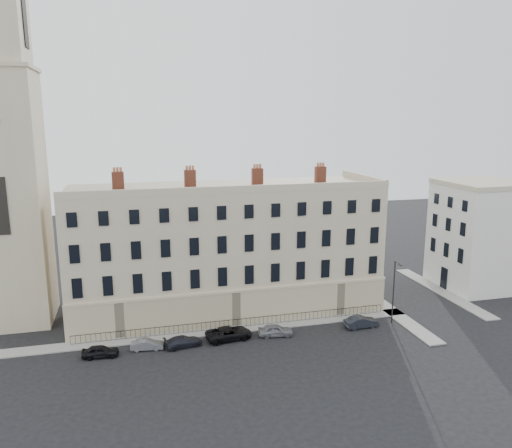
% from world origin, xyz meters
% --- Properties ---
extents(ground, '(160.00, 160.00, 0.00)m').
position_xyz_m(ground, '(0.00, 0.00, 0.00)').
color(ground, black).
rests_on(ground, ground).
extents(terrace, '(36.22, 12.22, 17.00)m').
position_xyz_m(terrace, '(-5.97, 11.97, 7.50)').
color(terrace, '#C1AE8F').
rests_on(terrace, ground).
extents(church_tower, '(8.00, 8.13, 44.00)m').
position_xyz_m(church_tower, '(-30.00, 14.00, 18.66)').
color(church_tower, '#C1AE8F').
rests_on(church_tower, ground).
extents(adjacent_building, '(10.00, 10.00, 14.00)m').
position_xyz_m(adjacent_building, '(29.00, 11.00, 7.00)').
color(adjacent_building, silver).
rests_on(adjacent_building, ground).
extents(pavement_terrace, '(48.00, 2.00, 0.12)m').
position_xyz_m(pavement_terrace, '(-10.00, 5.00, 0.06)').
color(pavement_terrace, gray).
rests_on(pavement_terrace, ground).
extents(pavement_east_return, '(2.00, 24.00, 0.12)m').
position_xyz_m(pavement_east_return, '(13.00, 8.00, 0.06)').
color(pavement_east_return, gray).
rests_on(pavement_east_return, ground).
extents(pavement_adjacent, '(2.00, 20.00, 0.12)m').
position_xyz_m(pavement_adjacent, '(23.00, 10.00, 0.06)').
color(pavement_adjacent, gray).
rests_on(pavement_adjacent, ground).
extents(railings, '(35.00, 0.04, 0.96)m').
position_xyz_m(railings, '(-6.00, 5.40, 0.55)').
color(railings, black).
rests_on(railings, ground).
extents(car_a, '(3.59, 1.62, 1.20)m').
position_xyz_m(car_a, '(-20.40, 2.02, 0.60)').
color(car_a, black).
rests_on(car_a, ground).
extents(car_b, '(3.34, 1.46, 1.07)m').
position_xyz_m(car_b, '(-15.92, 2.53, 0.53)').
color(car_b, slate).
rests_on(car_b, ground).
extents(car_c, '(4.09, 2.22, 1.13)m').
position_xyz_m(car_c, '(-12.35, 2.26, 0.56)').
color(car_c, black).
rests_on(car_c, ground).
extents(car_d, '(5.14, 2.81, 1.37)m').
position_xyz_m(car_d, '(-7.48, 2.78, 0.68)').
color(car_d, black).
rests_on(car_d, ground).
extents(car_e, '(3.90, 2.02, 1.27)m').
position_xyz_m(car_e, '(-2.50, 2.39, 0.63)').
color(car_e, gray).
rests_on(car_e, ground).
extents(car_f, '(3.93, 1.53, 1.28)m').
position_xyz_m(car_f, '(7.37, 2.12, 0.64)').
color(car_f, '#1F232A').
rests_on(car_f, ground).
extents(streetlamp, '(0.28, 1.59, 7.36)m').
position_xyz_m(streetlamp, '(11.33, 2.34, 4.08)').
color(streetlamp, '#29282C').
rests_on(streetlamp, ground).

